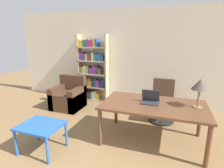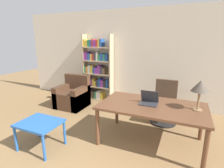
{
  "view_description": "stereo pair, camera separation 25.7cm",
  "coord_description": "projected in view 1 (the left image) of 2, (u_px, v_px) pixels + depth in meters",
  "views": [
    {
      "loc": [
        0.93,
        -0.45,
        1.86
      ],
      "look_at": [
        -0.2,
        2.79,
        0.99
      ],
      "focal_mm": 28.0,
      "sensor_mm": 36.0,
      "label": 1
    },
    {
      "loc": [
        1.17,
        -0.35,
        1.86
      ],
      "look_at": [
        -0.2,
        2.79,
        0.99
      ],
      "focal_mm": 28.0,
      "sensor_mm": 36.0,
      "label": 2
    }
  ],
  "objects": [
    {
      "name": "side_table_blue",
      "position": [
        41.0,
        128.0,
        2.92
      ],
      "size": [
        0.69,
        0.57,
        0.49
      ],
      "color": "#2356A3",
      "rests_on": "ground_plane"
    },
    {
      "name": "office_chair",
      "position": [
        162.0,
        103.0,
        4.08
      ],
      "size": [
        0.59,
        0.59,
        0.97
      ],
      "color": "black",
      "rests_on": "ground_plane"
    },
    {
      "name": "wall_back",
      "position": [
        139.0,
        58.0,
        4.98
      ],
      "size": [
        8.0,
        0.06,
        2.7
      ],
      "color": "beige",
      "rests_on": "ground_plane"
    },
    {
      "name": "bookshelf",
      "position": [
        92.0,
        71.0,
        5.36
      ],
      "size": [
        0.94,
        0.28,
        2.02
      ],
      "color": "tan",
      "rests_on": "ground_plane"
    },
    {
      "name": "desk",
      "position": [
        153.0,
        108.0,
        3.16
      ],
      "size": [
        1.83,
        1.04,
        0.74
      ],
      "color": "brown",
      "rests_on": "ground_plane"
    },
    {
      "name": "table_lamp",
      "position": [
        200.0,
        85.0,
        2.88
      ],
      "size": [
        0.28,
        0.28,
        0.5
      ],
      "color": "olive",
      "rests_on": "desk"
    },
    {
      "name": "armchair",
      "position": [
        69.0,
        97.0,
        4.85
      ],
      "size": [
        0.77,
        0.75,
        0.88
      ],
      "color": "#472D1E",
      "rests_on": "ground_plane"
    },
    {
      "name": "laptop",
      "position": [
        150.0,
        100.0,
        3.19
      ],
      "size": [
        0.32,
        0.25,
        0.24
      ],
      "color": "#2D2D33",
      "rests_on": "desk"
    }
  ]
}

